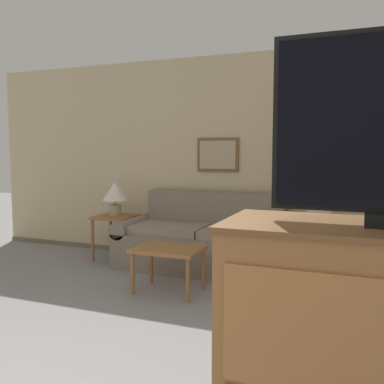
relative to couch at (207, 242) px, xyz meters
name	(u,v)px	position (x,y,z in m)	size (l,w,h in m)	color
wall_back	(231,160)	(0.15, 0.48, 0.97)	(7.15, 0.16, 2.60)	#CCB78E
wall_partition_pillar	(322,161)	(1.29, 0.12, 0.98)	(0.24, 0.59, 2.60)	#CCB78E
couch	(207,242)	(0.00, 0.00, 0.00)	(2.15, 0.84, 0.91)	gray
coffee_table	(168,253)	(-0.07, -0.95, 0.07)	(0.67, 0.49, 0.45)	#996033
side_table	(115,222)	(-1.26, -0.01, 0.17)	(0.48, 0.48, 0.58)	#996033
table_lamp	(115,194)	(-1.26, -0.01, 0.54)	(0.33, 0.33, 0.43)	tan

